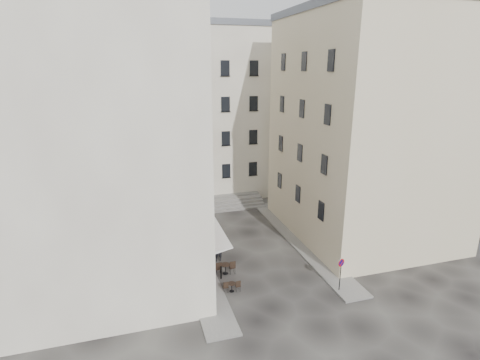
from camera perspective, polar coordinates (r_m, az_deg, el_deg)
name	(u,v)px	position (r m, az deg, el deg)	size (l,w,h in m)	color
ground	(260,265)	(28.52, 3.14, -12.79)	(90.00, 90.00, 0.00)	black
sidewalk_left	(191,248)	(30.96, -7.40, -10.27)	(2.00, 22.00, 0.12)	slate
sidewalk_right	(299,240)	(32.52, 8.94, -8.96)	(2.00, 18.00, 0.12)	slate
building_left	(98,127)	(26.68, -20.82, 7.61)	(12.20, 16.20, 20.60)	beige
building_right	(367,127)	(33.20, 18.80, 7.65)	(12.20, 14.20, 18.60)	beige
building_back	(197,111)	(43.25, -6.50, 10.35)	(18.20, 10.20, 18.60)	beige
cafe_storefront	(200,244)	(27.52, -6.14, -9.60)	(1.74, 7.30, 3.50)	#4A0B0A
stone_steps	(221,203)	(39.34, -2.97, -3.58)	(9.00, 3.15, 0.80)	slate
bollard_near	(221,272)	(26.62, -2.91, -13.80)	(0.12, 0.12, 0.98)	black
bollard_mid	(210,249)	(29.62, -4.53, -10.48)	(0.12, 0.12, 0.98)	black
bollard_far	(202,231)	(32.72, -5.83, -7.76)	(0.12, 0.12, 0.98)	black
no_parking_sign	(341,269)	(25.51, 15.12, -12.91)	(0.52, 0.19, 2.36)	black
bistro_table_a	(232,286)	(25.31, -1.30, -15.87)	(1.13, 0.53, 0.79)	black
bistro_table_b	(225,268)	(27.15, -2.26, -13.20)	(1.39, 0.65, 0.98)	black
bistro_table_c	(210,252)	(29.40, -4.62, -10.84)	(1.29, 0.60, 0.91)	black
bistro_table_d	(208,242)	(30.75, -4.90, -9.44)	(1.42, 0.67, 1.00)	black
bistro_table_e	(203,243)	(30.80, -5.69, -9.54)	(1.26, 0.59, 0.89)	black
pedestrian	(218,250)	(28.63, -3.39, -10.60)	(0.66, 0.44, 1.82)	black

